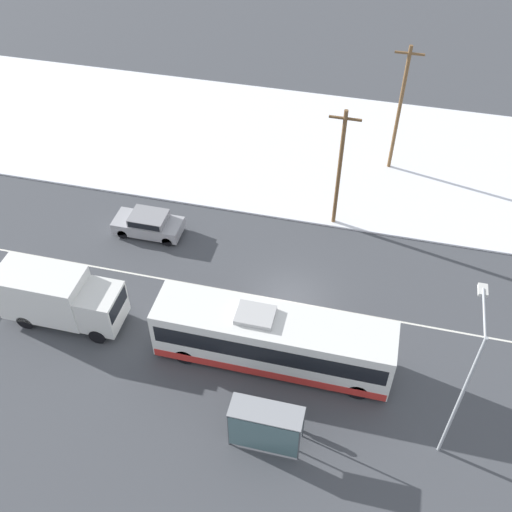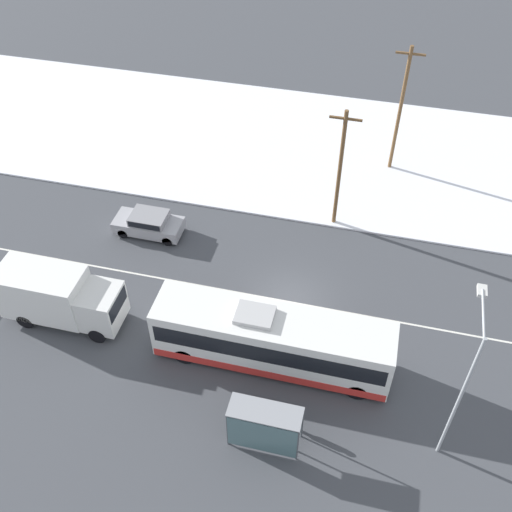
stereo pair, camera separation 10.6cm
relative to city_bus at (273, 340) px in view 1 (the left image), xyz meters
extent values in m
plane|color=#424449|center=(0.05, 3.99, -1.63)|extent=(120.00, 120.00, 0.00)
cube|color=white|center=(0.05, 18.62, -1.57)|extent=(80.00, 15.89, 0.12)
cube|color=silver|center=(0.05, 3.99, -1.63)|extent=(60.00, 0.12, 0.00)
cube|color=white|center=(0.00, 0.00, 0.06)|extent=(11.54, 2.55, 2.83)
cube|color=black|center=(0.00, 0.00, 0.40)|extent=(11.08, 2.57, 1.08)
cube|color=red|center=(0.00, 0.00, -1.10)|extent=(11.43, 2.57, 0.51)
cube|color=#B2B2B2|center=(-0.86, 0.00, 1.59)|extent=(1.80, 1.40, 0.24)
cylinder|color=black|center=(4.37, -1.14, -1.13)|extent=(1.00, 0.28, 1.00)
cylinder|color=black|center=(4.37, 1.13, -1.13)|extent=(1.00, 0.28, 1.00)
cylinder|color=black|center=(-4.17, -1.14, -1.13)|extent=(1.00, 0.28, 1.00)
cylinder|color=black|center=(-4.17, 1.13, -1.13)|extent=(1.00, 0.28, 1.00)
cube|color=silver|center=(-12.07, 0.04, 0.21)|extent=(4.44, 2.30, 2.70)
cube|color=silver|center=(-8.90, 0.04, -0.09)|extent=(1.90, 2.18, 2.11)
cube|color=black|center=(-7.97, 0.04, 0.34)|extent=(0.06, 1.96, 0.93)
cylinder|color=black|center=(-8.90, -0.98, -1.18)|extent=(0.90, 0.26, 0.90)
cylinder|color=black|center=(-8.90, 1.06, -1.18)|extent=(0.90, 0.26, 0.90)
cylinder|color=black|center=(-12.96, -0.98, -1.18)|extent=(0.90, 0.26, 0.90)
cylinder|color=black|center=(-12.96, 1.06, -1.18)|extent=(0.90, 0.26, 0.90)
cube|color=#9E9EA3|center=(-9.39, 7.50, -1.04)|extent=(4.15, 1.80, 0.74)
cube|color=gray|center=(-9.29, 7.50, -0.42)|extent=(2.16, 1.66, 0.49)
cube|color=black|center=(-9.29, 7.50, -0.41)|extent=(1.99, 1.69, 0.39)
cylinder|color=black|center=(-10.77, 6.71, -1.31)|extent=(0.64, 0.22, 0.64)
cylinder|color=black|center=(-10.77, 8.29, -1.31)|extent=(0.64, 0.22, 0.64)
cylinder|color=black|center=(-7.92, 6.71, -1.31)|extent=(0.64, 0.22, 0.64)
cylinder|color=black|center=(-7.92, 8.29, -1.31)|extent=(0.64, 0.22, 0.64)
cylinder|color=#23232D|center=(1.20, -3.33, -1.28)|extent=(0.11, 0.11, 0.71)
cylinder|color=#23232D|center=(1.41, -3.33, -1.28)|extent=(0.11, 0.11, 0.71)
cube|color=black|center=(1.31, -3.33, -0.63)|extent=(0.37, 0.20, 0.59)
sphere|color=#8E6647|center=(1.31, -3.33, -0.21)|extent=(0.25, 0.25, 0.25)
cylinder|color=black|center=(1.07, -3.33, -0.66)|extent=(0.09, 0.09, 0.56)
cylinder|color=black|center=(1.54, -3.33, -0.66)|extent=(0.09, 0.09, 0.56)
cube|color=gray|center=(0.67, -4.34, 0.74)|extent=(3.19, 1.20, 0.06)
cube|color=slate|center=(0.67, -4.92, -0.43)|extent=(3.06, 0.04, 2.16)
cylinder|color=#474C51|center=(-0.88, -3.78, -0.46)|extent=(0.08, 0.08, 2.34)
cylinder|color=#474C51|center=(2.23, -3.78, -0.46)|extent=(0.08, 0.08, 2.34)
cylinder|color=#474C51|center=(-0.88, -4.90, -0.46)|extent=(0.08, 0.08, 2.34)
cylinder|color=#474C51|center=(2.23, -4.90, -0.46)|extent=(0.08, 0.08, 2.34)
cylinder|color=#9EA3A8|center=(8.21, -3.00, 2.36)|extent=(0.14, 0.14, 7.99)
cylinder|color=#9EA3A8|center=(8.21, -1.73, 6.20)|extent=(0.10, 2.53, 0.10)
cube|color=silver|center=(8.21, -0.46, 6.13)|extent=(0.36, 0.60, 0.16)
cylinder|color=brown|center=(1.45, 11.12, 2.34)|extent=(0.24, 0.24, 7.95)
cube|color=brown|center=(1.45, 11.12, 5.81)|extent=(1.80, 0.12, 0.12)
cylinder|color=brown|center=(4.35, 17.81, 2.79)|extent=(0.24, 0.24, 8.85)
cube|color=brown|center=(4.35, 17.81, 6.72)|extent=(1.80, 0.12, 0.12)
camera|label=1|loc=(3.41, -17.51, 23.02)|focal=42.00mm
camera|label=2|loc=(3.52, -17.49, 23.02)|focal=42.00mm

